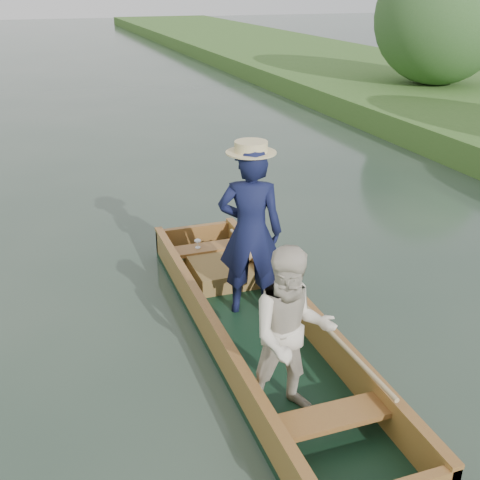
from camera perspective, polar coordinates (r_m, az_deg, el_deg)
name	(u,v)px	position (r m, az deg, el deg)	size (l,w,h in m)	color
ground	(259,344)	(6.42, 1.81, -9.83)	(120.00, 120.00, 0.00)	#283D30
trees_far	(112,38)	(13.79, -12.03, 18.24)	(23.10, 15.20, 4.43)	#47331E
punt	(261,296)	(6.05, 2.02, -5.30)	(1.15, 5.00, 2.01)	black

